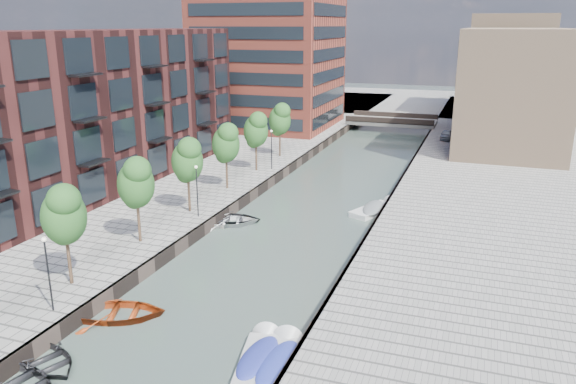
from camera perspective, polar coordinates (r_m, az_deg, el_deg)
The scene contains 28 objects.
water at distance 56.68m, azimuth 5.15°, elevation 0.77°, with size 300.00×300.00×0.00m, color #38473F.
quay_left at distance 73.84m, azimuth -23.05°, elevation 3.64°, with size 60.00×140.00×1.00m, color gray.
quay_right at distance 55.01m, azimuth 21.50°, elevation -0.30°, with size 20.00×140.00×1.00m, color gray.
quay_wall_left at distance 58.28m, azimuth -0.66°, elevation 1.80°, with size 0.25×140.00×1.00m, color #332823.
quay_wall_right at distance 55.42m, azimuth 11.27°, elevation 0.68°, with size 0.25×140.00×1.00m, color #332823.
far_closure at distance 114.64m, azimuth 12.80°, elevation 8.76°, with size 80.00×40.00×1.00m, color gray.
apartment_block at distance 54.82m, azimuth -18.37°, elevation 8.01°, with size 8.00×38.00×14.00m, color #331413.
tower at distance 83.57m, azimuth -1.86°, elevation 17.03°, with size 18.00×18.00×30.00m, color #9A3C2D.
tan_block_near at distance 75.29m, azimuth 21.76°, elevation 9.82°, with size 12.00×25.00×14.00m, color #9E7E61.
tan_block_far at distance 101.12m, azimuth 21.45°, elevation 11.89°, with size 12.00×20.00×16.00m, color #9E7E61.
bridge at distance 87.06m, azimuth 10.51°, elevation 7.09°, with size 13.00×6.00×1.30m.
tree_1 at distance 33.90m, azimuth -21.85°, elevation -1.99°, with size 2.50×2.50×5.95m.
tree_2 at distance 39.15m, azimuth -15.22°, elevation 1.05°, with size 2.50×2.50×5.95m.
tree_3 at distance 44.88m, azimuth -10.20°, elevation 3.33°, with size 2.50×2.50×5.95m.
tree_4 at distance 50.92m, azimuth -6.34°, elevation 5.07°, with size 2.50×2.50×5.95m.
tree_5 at distance 57.19m, azimuth -3.29°, elevation 6.42°, with size 2.50×2.50×5.95m.
tree_6 at distance 63.61m, azimuth -0.84°, elevation 7.48°, with size 2.50×2.50×5.95m.
lamp_0 at distance 31.62m, azimuth -23.24°, elevation -6.96°, with size 0.24×0.24×4.12m.
lamp_1 at distance 43.86m, azimuth -9.24°, elevation 0.64°, with size 0.24×0.24×4.12m.
lamp_2 at distance 57.96m, azimuth -1.69°, elevation 4.77°, with size 0.24×0.24×4.12m.
sloop_0 at distance 30.07m, azimuth -23.37°, elevation -15.79°, with size 3.08×4.31×0.89m, color black.
sloop_2 at distance 32.93m, azimuth -16.80°, elevation -12.10°, with size 3.69×5.17×1.07m, color #943310.
sloop_3 at distance 45.44m, azimuth -6.12°, elevation -3.32°, with size 3.49×4.89×1.01m, color white.
sloop_4 at distance 46.01m, azimuth -5.76°, elevation -3.05°, with size 3.47×4.86×1.01m, color black.
motorboat_0 at distance 27.57m, azimuth -0.81°, elevation -16.93°, with size 2.55×5.22×1.67m.
motorboat_3 at distance 28.07m, azimuth -2.90°, elevation -16.31°, with size 2.52×4.91×1.56m.
motorboat_4 at distance 48.87m, azimuth 8.97°, elevation -1.73°, with size 3.67×5.39×1.71m.
car at distance 76.67m, azimuth 15.82°, elevation 5.64°, with size 1.45×3.61×1.23m, color #9DA0A2.
Camera 1 is at (13.33, -12.87, 15.46)m, focal length 35.00 mm.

